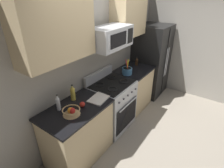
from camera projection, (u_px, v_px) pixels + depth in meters
The scene contains 17 objects.
ground_plane at pixel (144, 139), 3.18m from camera, with size 16.00×16.00×0.00m, color gray.
wall_back at pixel (94, 59), 3.14m from camera, with size 8.00×0.10×2.60m, color #9E998E.
counter_left at pixel (78, 133), 2.68m from camera, with size 1.02×0.65×0.91m.
range_oven at pixel (112, 104), 3.32m from camera, with size 0.76×0.69×1.09m.
counter_right at pixel (133, 88), 3.91m from camera, with size 0.83×0.65×0.91m.
refrigerator at pixel (151, 61), 4.34m from camera, with size 0.83×0.76×1.70m.
wall_right at pixel (189, 42), 4.15m from camera, with size 0.10×8.00×2.60m, color #9E998E.
microwave at pixel (110, 37), 2.75m from camera, with size 0.76×0.44×0.33m.
upper_cabinets_left at pixel (55, 29), 2.05m from camera, with size 1.01×0.34×0.77m.
upper_cabinets_right at pixel (129, 15), 3.30m from camera, with size 0.82×0.34×0.77m.
utensil_crock at pixel (127, 71), 3.46m from camera, with size 0.20×0.20×0.31m.
fruit_basket at pixel (71, 111), 2.33m from camera, with size 0.24×0.24×0.11m.
apple_loose at pixel (82, 104), 2.49m from camera, with size 0.08×0.08×0.08m, color red.
cutting_board at pixel (99, 98), 2.69m from camera, with size 0.33×0.24×0.02m, color silver.
bottle_oil at pixel (73, 93), 2.62m from camera, with size 0.07×0.07×0.25m.
bottle_vinegar at pixel (58, 103), 2.39m from camera, with size 0.05×0.05×0.24m.
bottle_soy at pixel (137, 61), 3.89m from camera, with size 0.06×0.06×0.18m.
Camera 1 is at (-2.26, -0.87, 2.37)m, focal length 28.26 mm.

